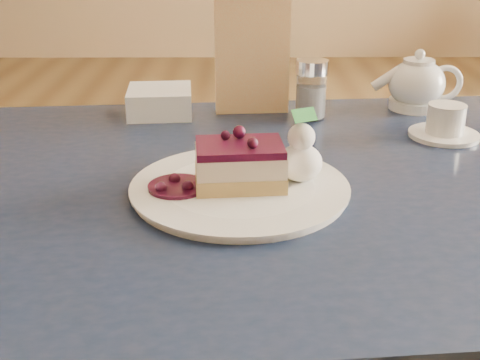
{
  "coord_description": "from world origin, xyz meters",
  "views": [
    {
      "loc": [
        0.11,
        -0.59,
        1.17
      ],
      "look_at": [
        0.12,
        0.15,
        0.85
      ],
      "focal_mm": 45.0,
      "sensor_mm": 36.0,
      "label": 1
    }
  ],
  "objects_px": {
    "tea_set": "(421,92)",
    "dessert_plate": "(240,189)",
    "main_table": "(237,226)",
    "cheesecake_slice": "(240,165)"
  },
  "relations": [
    {
      "from": "main_table",
      "to": "cheesecake_slice",
      "type": "relative_size",
      "value": 9.97
    },
    {
      "from": "dessert_plate",
      "to": "tea_set",
      "type": "xyz_separation_m",
      "value": [
        0.37,
        0.39,
        0.04
      ]
    },
    {
      "from": "dessert_plate",
      "to": "main_table",
      "type": "bearing_deg",
      "value": 94.58
    },
    {
      "from": "tea_set",
      "to": "cheesecake_slice",
      "type": "bearing_deg",
      "value": -133.81
    },
    {
      "from": "cheesecake_slice",
      "to": "main_table",
      "type": "bearing_deg",
      "value": 90.0
    },
    {
      "from": "tea_set",
      "to": "dessert_plate",
      "type": "bearing_deg",
      "value": -133.81
    },
    {
      "from": "main_table",
      "to": "dessert_plate",
      "type": "height_order",
      "value": "dessert_plate"
    },
    {
      "from": "main_table",
      "to": "dessert_plate",
      "type": "bearing_deg",
      "value": -90.0
    },
    {
      "from": "cheesecake_slice",
      "to": "tea_set",
      "type": "height_order",
      "value": "tea_set"
    },
    {
      "from": "cheesecake_slice",
      "to": "tea_set",
      "type": "bearing_deg",
      "value": 41.61
    }
  ]
}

